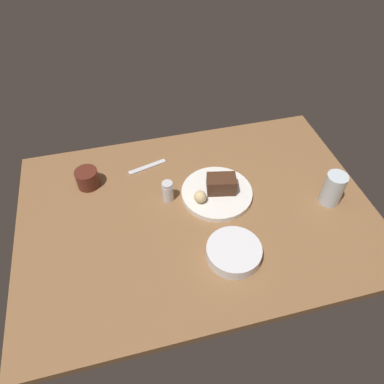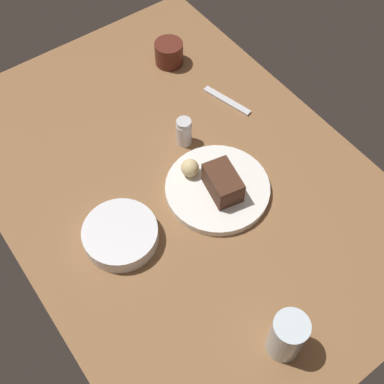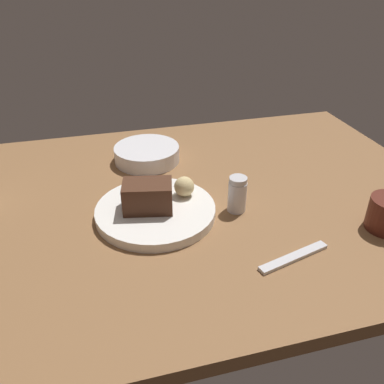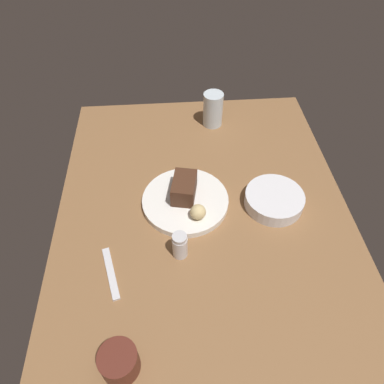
{
  "view_description": "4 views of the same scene",
  "coord_description": "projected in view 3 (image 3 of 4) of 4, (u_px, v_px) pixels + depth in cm",
  "views": [
    {
      "loc": [
        20.87,
        75.87,
        97.51
      ],
      "look_at": [
        0.31,
        -5.67,
        6.41
      ],
      "focal_mm": 33.48,
      "sensor_mm": 36.0,
      "label": 1
    },
    {
      "loc": [
        -59.45,
        39.44,
        104.65
      ],
      "look_at": [
        -7.16,
        1.32,
        6.54
      ],
      "focal_mm": 47.28,
      "sensor_mm": 36.0,
      "label": 2
    },
    {
      "loc": [
        -19.04,
        -74.3,
        51.08
      ],
      "look_at": [
        -0.72,
        -5.1,
        7.46
      ],
      "focal_mm": 37.38,
      "sensor_mm": 36.0,
      "label": 3
    },
    {
      "loc": [
        58.51,
        -8.37,
        83.27
      ],
      "look_at": [
        -8.59,
        -3.21,
        7.81
      ],
      "focal_mm": 33.28,
      "sensor_mm": 36.0,
      "label": 4
    }
  ],
  "objects": [
    {
      "name": "dining_table",
      "position": [
        189.0,
        203.0,
        0.91
      ],
      "size": [
        120.0,
        84.0,
        3.0
      ],
      "primitive_type": "cube",
      "color": "brown",
      "rests_on": "ground"
    },
    {
      "name": "salt_shaker",
      "position": [
        237.0,
        194.0,
        0.84
      ],
      "size": [
        3.95,
        3.95,
        7.96
      ],
      "color": "silver",
      "rests_on": "dining_table"
    },
    {
      "name": "dessert_spoon",
      "position": [
        294.0,
        257.0,
        0.72
      ],
      "size": [
        14.96,
        5.6,
        0.7
      ],
      "primitive_type": "cube",
      "rotation": [
        0.0,
        0.0,
        3.4
      ],
      "color": "silver",
      "rests_on": "dining_table"
    },
    {
      "name": "side_bowl",
      "position": [
        147.0,
        154.0,
        1.05
      ],
      "size": [
        16.96,
        16.96,
        4.09
      ],
      "primitive_type": "cylinder",
      "color": "silver",
      "rests_on": "dining_table"
    },
    {
      "name": "dessert_plate",
      "position": [
        156.0,
        211.0,
        0.84
      ],
      "size": [
        25.12,
        25.12,
        2.04
      ],
      "primitive_type": "cylinder",
      "color": "white",
      "rests_on": "dining_table"
    },
    {
      "name": "bread_roll",
      "position": [
        184.0,
        186.0,
        0.86
      ],
      "size": [
        4.38,
        4.38,
        4.38
      ],
      "primitive_type": "sphere",
      "color": "#DBC184",
      "rests_on": "dessert_plate"
    },
    {
      "name": "chocolate_cake_slice",
      "position": [
        148.0,
        196.0,
        0.81
      ],
      "size": [
        11.05,
        8.28,
        6.08
      ],
      "primitive_type": "cube",
      "rotation": [
        0.0,
        0.0,
        6.08
      ],
      "color": "#472819",
      "rests_on": "dessert_plate"
    }
  ]
}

